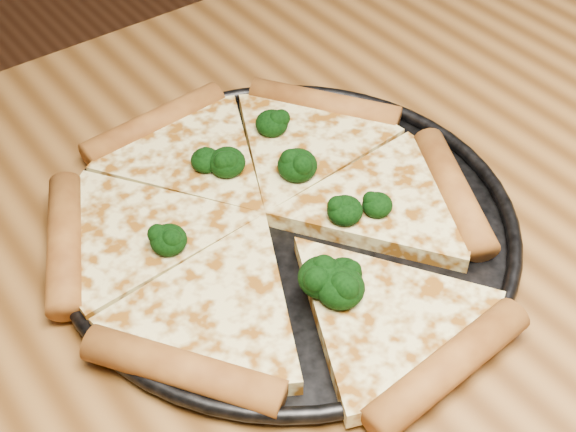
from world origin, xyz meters
TOP-DOWN VIEW (x-y plane):
  - dining_table at (0.00, 0.00)m, footprint 1.20×0.90m
  - pizza_pan at (-0.05, 0.10)m, footprint 0.36×0.36m
  - pizza at (-0.07, 0.11)m, footprint 0.36×0.37m
  - broccoli_florets at (-0.06, 0.09)m, footprint 0.17×0.21m

SIDE VIEW (x-z plane):
  - dining_table at x=0.00m, z-range 0.28..1.03m
  - pizza_pan at x=-0.05m, z-range 0.75..0.77m
  - pizza at x=-0.07m, z-range 0.75..0.78m
  - broccoli_florets at x=-0.06m, z-range 0.77..0.79m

